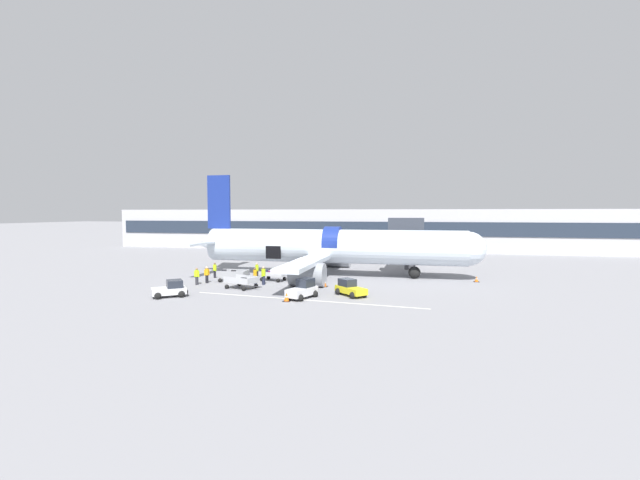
# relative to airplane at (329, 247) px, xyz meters

# --- Properties ---
(ground_plane) EXTENTS (500.00, 500.00, 0.00)m
(ground_plane) POSITION_rel_airplane_xyz_m (-1.33, -5.98, -3.12)
(ground_plane) COLOR gray
(apron_marking_line) EXTENTS (19.55, 2.31, 0.01)m
(apron_marking_line) POSITION_rel_airplane_xyz_m (0.82, -13.39, -3.12)
(apron_marking_line) COLOR silver
(apron_marking_line) RESTS_ON ground_plane
(terminal_strip) EXTENTS (96.32, 9.44, 7.53)m
(terminal_strip) POSITION_rel_airplane_xyz_m (-1.33, 34.44, 0.65)
(terminal_strip) COLOR #B2B2B7
(terminal_strip) RESTS_ON ground_plane
(jet_bridge_stub) EXTENTS (3.89, 10.82, 6.38)m
(jet_bridge_stub) POSITION_rel_airplane_xyz_m (8.24, 6.27, 1.43)
(jet_bridge_stub) COLOR #4C4C51
(jet_bridge_stub) RESTS_ON ground_plane
(airplane) EXTENTS (32.32, 27.43, 11.28)m
(airplane) POSITION_rel_airplane_xyz_m (0.00, 0.00, 0.00)
(airplane) COLOR silver
(airplane) RESTS_ON ground_plane
(baggage_tug_lead) EXTENTS (3.05, 3.03, 1.38)m
(baggage_tug_lead) POSITION_rel_airplane_xyz_m (4.08, -10.79, -2.53)
(baggage_tug_lead) COLOR yellow
(baggage_tug_lead) RESTS_ON ground_plane
(baggage_tug_mid) EXTENTS (3.18, 2.98, 1.35)m
(baggage_tug_mid) POSITION_rel_airplane_xyz_m (-10.36, -14.57, -2.52)
(baggage_tug_mid) COLOR silver
(baggage_tug_mid) RESTS_ON ground_plane
(baggage_tug_rear) EXTENTS (2.35, 3.32, 1.58)m
(baggage_tug_rear) POSITION_rel_airplane_xyz_m (0.52, -12.70, -2.45)
(baggage_tug_rear) COLOR silver
(baggage_tug_rear) RESTS_ON ground_plane
(baggage_cart_loading) EXTENTS (3.91, 2.30, 1.17)m
(baggage_cart_loading) POSITION_rel_airplane_xyz_m (-8.62, -6.01, -2.55)
(baggage_cart_loading) COLOR #999BA0
(baggage_cart_loading) RESTS_ON ground_plane
(baggage_cart_queued) EXTENTS (3.70, 2.08, 1.09)m
(baggage_cart_queued) POSITION_rel_airplane_xyz_m (-4.75, -4.92, -2.60)
(baggage_cart_queued) COLOR #B7BABF
(baggage_cart_queued) RESTS_ON ground_plane
(baggage_cart_empty) EXTENTS (3.87, 2.65, 1.11)m
(baggage_cart_empty) POSITION_rel_airplane_xyz_m (-6.08, -9.71, -2.57)
(baggage_cart_empty) COLOR #B7BABF
(baggage_cart_empty) RESTS_ON ground_plane
(ground_crew_loader_a) EXTENTS (0.57, 0.39, 1.66)m
(ground_crew_loader_a) POSITION_rel_airplane_xyz_m (-11.16, -8.83, -2.25)
(ground_crew_loader_a) COLOR #2D2D33
(ground_crew_loader_a) RESTS_ON ground_plane
(ground_crew_loader_b) EXTENTS (0.52, 0.52, 1.63)m
(ground_crew_loader_b) POSITION_rel_airplane_xyz_m (-10.73, -7.64, -2.26)
(ground_crew_loader_b) COLOR black
(ground_crew_loader_b) RESTS_ON ground_plane
(ground_crew_driver) EXTENTS (0.44, 0.62, 1.77)m
(ground_crew_driver) POSITION_rel_airplane_xyz_m (-4.91, -7.32, -2.19)
(ground_crew_driver) COLOR #1E2338
(ground_crew_driver) RESTS_ON ground_plane
(ground_crew_supervisor) EXTENTS (0.50, 0.50, 1.57)m
(ground_crew_supervisor) POSITION_rel_airplane_xyz_m (-7.23, -3.15, -2.30)
(ground_crew_supervisor) COLOR black
(ground_crew_supervisor) RESTS_ON ground_plane
(ground_crew_helper) EXTENTS (0.52, 0.52, 1.62)m
(ground_crew_helper) POSITION_rel_airplane_xyz_m (-11.56, -4.32, -2.27)
(ground_crew_helper) COLOR black
(ground_crew_helper) RESTS_ON ground_plane
(ground_crew_marshal) EXTENTS (0.50, 0.54, 1.61)m
(ground_crew_marshal) POSITION_rel_airplane_xyz_m (-5.84, -7.13, -2.28)
(ground_crew_marshal) COLOR #1E2338
(ground_crew_marshal) RESTS_ON ground_plane
(safety_cone_nose) EXTENTS (0.54, 0.54, 0.56)m
(safety_cone_nose) POSITION_rel_airplane_xyz_m (15.36, -0.84, -2.86)
(safety_cone_nose) COLOR black
(safety_cone_nose) RESTS_ON ground_plane
(safety_cone_engine_left) EXTENTS (0.57, 0.57, 0.67)m
(safety_cone_engine_left) POSITION_rel_airplane_xyz_m (-0.39, -14.24, -2.81)
(safety_cone_engine_left) COLOR black
(safety_cone_engine_left) RESTS_ON ground_plane
(safety_cone_wingtip) EXTENTS (0.63, 0.63, 0.71)m
(safety_cone_wingtip) POSITION_rel_airplane_xyz_m (1.05, -7.04, -2.79)
(safety_cone_wingtip) COLOR black
(safety_cone_wingtip) RESTS_ON ground_plane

